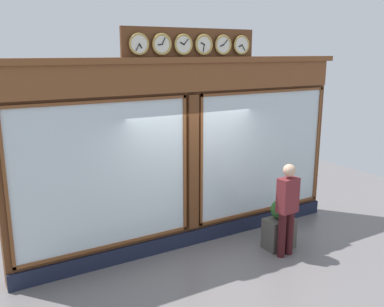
# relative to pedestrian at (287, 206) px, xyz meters

# --- Properties ---
(shop_facade) EXTENTS (6.64, 0.42, 3.95)m
(shop_facade) POSITION_rel_pedestrian_xyz_m (1.21, -1.36, 0.83)
(shop_facade) COLOR #5B3319
(shop_facade) RESTS_ON ground_plane
(pedestrian) EXTENTS (0.38, 0.25, 1.69)m
(pedestrian) POSITION_rel_pedestrian_xyz_m (0.00, 0.00, 0.00)
(pedestrian) COLOR #3A1316
(pedestrian) RESTS_ON ground_plane
(planter_box) EXTENTS (0.56, 0.36, 0.57)m
(planter_box) POSITION_rel_pedestrian_xyz_m (-0.11, -0.29, -0.64)
(planter_box) COLOR #4C4742
(planter_box) RESTS_ON ground_plane
(planter_shrub) EXTENTS (0.36, 0.36, 0.36)m
(planter_shrub) POSITION_rel_pedestrian_xyz_m (-0.11, -0.29, -0.18)
(planter_shrub) COLOR #285623
(planter_shrub) RESTS_ON planter_box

